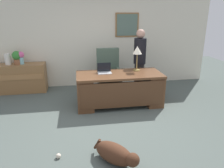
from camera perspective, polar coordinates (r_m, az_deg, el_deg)
The scene contains 13 objects.
ground_plane at distance 4.39m, azimuth -1.56°, elevation -10.70°, with size 12.00×12.00×0.00m, color #4C5651.
back_wall at distance 6.46m, azimuth -4.80°, elevation 11.55°, with size 7.00×0.16×2.70m.
desk at distance 5.09m, azimuth 1.99°, elevation -1.11°, with size 1.98×0.85×0.78m.
credenza at distance 6.50m, azimuth -23.58°, elevation 1.41°, with size 1.51×0.50×0.78m.
armchair at distance 5.87m, azimuth -0.89°, elevation 2.61°, with size 0.60×0.59×1.20m.
person_standing at distance 5.84m, azimuth 7.28°, elevation 6.04°, with size 0.32×0.32×1.71m.
dog_lying at distance 3.35m, azimuth 1.01°, elevation -17.93°, with size 0.67×0.69×0.30m.
laptop at distance 5.07m, azimuth -2.04°, elevation 3.61°, with size 0.32×0.22×0.22m.
desk_lamp at distance 5.20m, azimuth 6.67°, elevation 8.47°, with size 0.22×0.22×0.59m.
vase_with_flowers at distance 6.33m, azimuth -22.85°, elevation 6.62°, with size 0.17×0.17×0.34m.
vase_empty at distance 6.43m, azimuth -25.81°, elevation 5.88°, with size 0.16×0.16×0.29m, color silver.
potted_plant at distance 6.35m, azimuth -23.79°, elevation 6.52°, with size 0.24×0.24×0.36m.
dog_toy_ball at distance 3.60m, azimuth -13.94°, elevation -17.92°, with size 0.08×0.08×0.08m, color beige.
Camera 1 is at (-0.50, -3.79, 2.16)m, focal length 34.69 mm.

